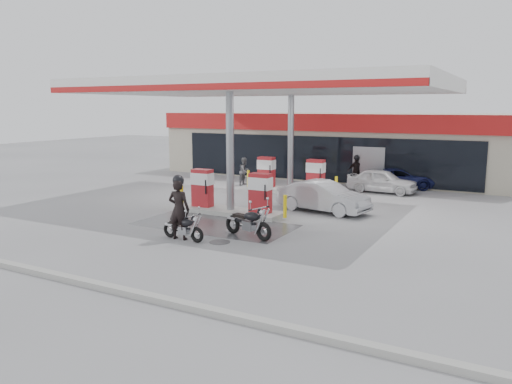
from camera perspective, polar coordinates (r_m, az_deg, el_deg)
ground at (r=19.22m, az=-6.01°, el=-3.57°), size 90.00×90.00×0.00m
wet_patch at (r=18.95m, az=-4.76°, el=-3.74°), size 6.00×3.00×0.00m
drain_cover at (r=16.53m, az=-4.17°, el=-5.72°), size 0.70×0.70×0.01m
kerb at (r=14.21m, az=-22.30°, el=-8.75°), size 28.00×0.25×0.15m
store_building at (r=33.19m, az=9.68°, el=5.44°), size 22.00×8.22×4.00m
canopy at (r=23.03m, az=0.92°, el=11.88°), size 16.00×10.02×5.51m
pump_island_near at (r=20.72m, az=-2.93°, el=-0.55°), size 5.14×1.30×1.78m
pump_island_far at (r=25.97m, az=3.94°, el=1.52°), size 5.14×1.30×1.78m
main_motorcycle at (r=16.82m, az=-8.26°, el=-4.15°), size 1.75×0.67×0.90m
biker_main at (r=16.81m, az=-8.79°, el=-1.97°), size 0.82×0.61×2.05m
parked_motorcycle at (r=16.97m, az=-0.84°, el=-3.61°), size 2.11×1.01×1.10m
sedan_white at (r=26.68m, az=14.20°, el=1.25°), size 3.65×1.64×1.22m
attendant at (r=28.33m, az=-1.31°, el=2.39°), size 0.63×0.79×1.58m
hatchback_silver at (r=21.28m, az=7.71°, el=-0.52°), size 4.13×2.05×1.30m
parked_car_left at (r=33.29m, az=1.15°, el=3.20°), size 4.37×1.91×1.25m
parked_car_right at (r=28.31m, az=16.06°, el=1.51°), size 4.32×3.15×1.09m
biker_walking at (r=28.67m, az=11.36°, el=2.35°), size 1.02×0.88×1.64m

